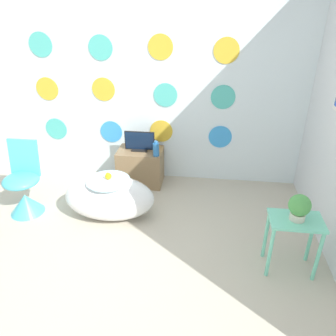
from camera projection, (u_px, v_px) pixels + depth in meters
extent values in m
plane|color=#BCB29E|center=(81.00, 303.00, 2.61)|extent=(12.00, 12.00, 0.00)
cube|color=white|center=(134.00, 79.00, 3.95)|extent=(5.16, 0.04, 2.60)
cylinder|color=#4CBFB2|center=(56.00, 129.00, 4.37)|extent=(0.29, 0.01, 0.29)
cylinder|color=#3899E5|center=(111.00, 132.00, 4.29)|extent=(0.29, 0.01, 0.29)
cylinder|color=gold|center=(161.00, 131.00, 4.19)|extent=(0.29, 0.01, 0.29)
cylinder|color=#3899E5|center=(220.00, 137.00, 4.13)|extent=(0.29, 0.01, 0.29)
cylinder|color=gold|center=(47.00, 89.00, 4.13)|extent=(0.29, 0.01, 0.29)
cylinder|color=gold|center=(103.00, 89.00, 4.04)|extent=(0.29, 0.01, 0.29)
cylinder|color=#4CBFB2|center=(165.00, 95.00, 3.97)|extent=(0.29, 0.01, 0.29)
cylinder|color=#4CBFB2|center=(223.00, 97.00, 3.89)|extent=(0.29, 0.01, 0.29)
cylinder|color=#4CBFB2|center=(40.00, 45.00, 3.88)|extent=(0.29, 0.01, 0.29)
cylinder|color=#4CBFB2|center=(100.00, 48.00, 3.81)|extent=(0.29, 0.01, 0.29)
cylinder|color=gold|center=(160.00, 47.00, 3.72)|extent=(0.29, 0.01, 0.29)
cylinder|color=gold|center=(226.00, 51.00, 3.65)|extent=(0.29, 0.01, 0.29)
ellipsoid|color=white|center=(110.00, 197.00, 3.57)|extent=(0.98, 0.57, 0.46)
cylinder|color=#B2DBEA|center=(108.00, 181.00, 3.47)|extent=(0.47, 0.47, 0.01)
sphere|color=yellow|center=(108.00, 176.00, 3.44)|extent=(0.07, 0.07, 0.07)
sphere|color=yellow|center=(108.00, 174.00, 3.42)|extent=(0.04, 0.04, 0.04)
cone|color=orange|center=(107.00, 175.00, 3.40)|extent=(0.02, 0.02, 0.02)
cone|color=#4CC6DB|center=(26.00, 203.00, 3.67)|extent=(0.37, 0.37, 0.22)
ellipsoid|color=#4CC6DB|center=(21.00, 181.00, 3.54)|extent=(0.39, 0.39, 0.14)
cube|color=#4CC6DB|center=(24.00, 158.00, 3.57)|extent=(0.33, 0.09, 0.41)
cube|color=#8E704C|center=(141.00, 167.00, 4.22)|extent=(0.56, 0.39, 0.46)
cube|color=white|center=(137.00, 167.00, 4.02)|extent=(0.48, 0.01, 0.13)
cube|color=black|center=(140.00, 149.00, 4.11)|extent=(0.20, 0.12, 0.02)
cube|color=black|center=(140.00, 141.00, 4.06)|extent=(0.38, 0.01, 0.24)
cube|color=#0F1E38|center=(139.00, 141.00, 4.05)|extent=(0.36, 0.01, 0.22)
cylinder|color=#2D72B7|center=(156.00, 149.00, 3.93)|extent=(0.08, 0.08, 0.16)
cylinder|color=#2D72B7|center=(156.00, 142.00, 3.89)|extent=(0.04, 0.04, 0.03)
cube|color=#72D8B7|center=(296.00, 220.00, 2.72)|extent=(0.44, 0.29, 0.02)
cylinder|color=#72D8B7|center=(270.00, 253.00, 2.76)|extent=(0.03, 0.03, 0.50)
cylinder|color=#72D8B7|center=(318.00, 257.00, 2.71)|extent=(0.03, 0.03, 0.50)
cylinder|color=#72D8B7|center=(266.00, 235.00, 2.97)|extent=(0.03, 0.03, 0.50)
cylinder|color=#72D8B7|center=(311.00, 238.00, 2.93)|extent=(0.03, 0.03, 0.50)
cylinder|color=beige|center=(297.00, 216.00, 2.70)|extent=(0.13, 0.13, 0.06)
sphere|color=#4C9E4C|center=(300.00, 205.00, 2.65)|extent=(0.18, 0.18, 0.18)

